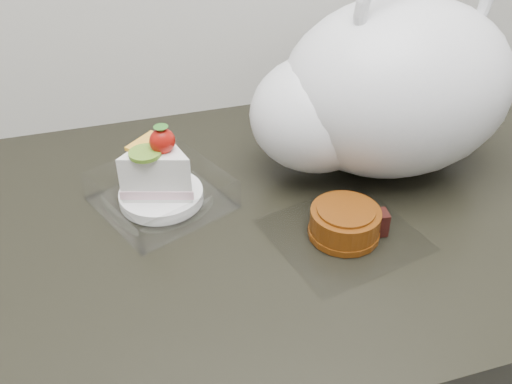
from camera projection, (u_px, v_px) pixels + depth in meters
name	position (u px, v px, depth m)	size (l,w,h in m)	color
cake_tray	(160.00, 183.00, 0.79)	(0.21, 0.21, 0.13)	white
mooncake_wrap	(346.00, 225.00, 0.74)	(0.21, 0.20, 0.04)	white
plastic_bag	(382.00, 91.00, 0.81)	(0.41, 0.31, 0.32)	white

